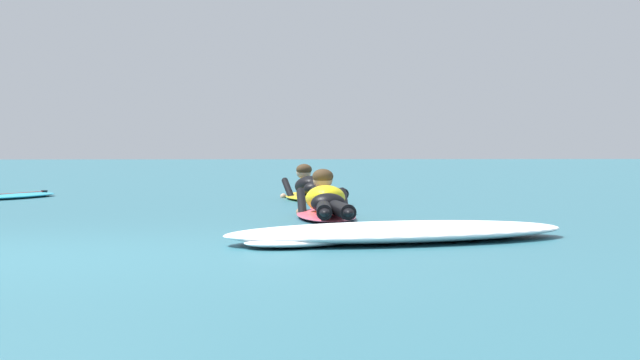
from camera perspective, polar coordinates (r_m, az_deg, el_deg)
ground_plane at (r=17.21m, az=-10.06°, el=-0.74°), size 120.00×120.00×0.00m
surfer_near at (r=10.91m, az=0.34°, el=-1.32°), size 0.64×2.59×0.54m
surfer_far at (r=14.83m, az=-0.39°, el=-0.55°), size 0.83×2.54×0.55m
drifting_surfboard at (r=16.18m, az=-15.59°, el=-0.80°), size 1.29×2.09×0.16m
whitewater_front at (r=8.35m, az=4.15°, el=-2.71°), size 3.00×1.93×0.14m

